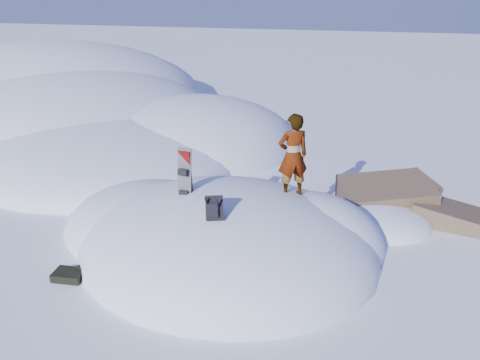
% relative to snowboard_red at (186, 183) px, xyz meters
% --- Properties ---
extents(ground, '(120.00, 120.00, 0.00)m').
position_rel_snowboard_red_xyz_m(ground, '(0.94, -0.02, -1.63)').
color(ground, white).
rests_on(ground, ground).
extents(snow_mound, '(8.00, 6.00, 3.00)m').
position_rel_snowboard_red_xyz_m(snow_mound, '(0.77, 0.22, -1.63)').
color(snow_mound, white).
rests_on(snow_mound, ground).
extents(snow_ridge, '(21.50, 18.50, 6.40)m').
position_rel_snowboard_red_xyz_m(snow_ridge, '(-9.49, 9.83, -1.63)').
color(snow_ridge, white).
rests_on(snow_ridge, ground).
extents(rock_outcrop, '(4.68, 4.41, 1.68)m').
position_rel_snowboard_red_xyz_m(rock_outcrop, '(4.66, 2.99, -1.61)').
color(rock_outcrop, brown).
rests_on(rock_outcrop, ground).
extents(snowboard_red, '(0.33, 0.25, 1.61)m').
position_rel_snowboard_red_xyz_m(snowboard_red, '(0.00, 0.00, 0.00)').
color(snowboard_red, '#AC1109').
rests_on(snowboard_red, snow_mound).
extents(snowboard_dark, '(0.33, 0.25, 1.71)m').
position_rel_snowboard_red_xyz_m(snowboard_dark, '(-0.01, -0.10, 0.01)').
color(snowboard_dark, black).
rests_on(snowboard_dark, snow_mound).
extents(backpack, '(0.47, 0.55, 0.59)m').
position_rel_snowboard_red_xyz_m(backpack, '(0.99, -1.04, -0.01)').
color(backpack, black).
rests_on(backpack, snow_mound).
extents(gear_pile, '(0.83, 0.63, 0.22)m').
position_rel_snowboard_red_xyz_m(gear_pile, '(-1.93, -1.92, -1.52)').
color(gear_pile, black).
rests_on(gear_pile, ground).
extents(person, '(0.85, 0.76, 1.96)m').
position_rel_snowboard_red_xyz_m(person, '(2.27, 0.83, 0.59)').
color(person, slate).
rests_on(person, snow_mound).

